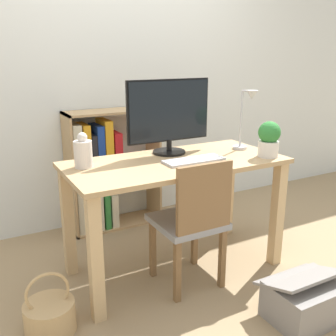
# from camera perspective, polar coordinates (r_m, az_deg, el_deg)

# --- Properties ---
(ground_plane) EXTENTS (10.00, 10.00, 0.00)m
(ground_plane) POSITION_cam_1_polar(r_m,az_deg,el_deg) (2.82, 1.00, -14.15)
(ground_plane) COLOR #997F5B
(wall_back) EXTENTS (8.00, 0.05, 2.60)m
(wall_back) POSITION_cam_1_polar(r_m,az_deg,el_deg) (3.38, -7.90, 14.00)
(wall_back) COLOR silver
(wall_back) RESTS_ON ground_plane
(desk) EXTENTS (1.41, 0.67, 0.77)m
(desk) POSITION_cam_1_polar(r_m,az_deg,el_deg) (2.56, 1.07, -2.03)
(desk) COLOR tan
(desk) RESTS_ON ground_plane
(monitor) EXTENTS (0.61, 0.22, 0.50)m
(monitor) POSITION_cam_1_polar(r_m,az_deg,el_deg) (2.65, 0.14, 7.89)
(monitor) COLOR black
(monitor) RESTS_ON desk
(keyboard) EXTENTS (0.40, 0.15, 0.02)m
(keyboard) POSITION_cam_1_polar(r_m,az_deg,el_deg) (2.49, 3.80, 1.11)
(keyboard) COLOR #B2B2B7
(keyboard) RESTS_ON desk
(vase) EXTENTS (0.11, 0.11, 0.21)m
(vase) POSITION_cam_1_polar(r_m,az_deg,el_deg) (2.40, -12.22, 2.20)
(vase) COLOR silver
(vase) RESTS_ON desk
(desk_lamp) EXTENTS (0.10, 0.19, 0.42)m
(desk_lamp) POSITION_cam_1_polar(r_m,az_deg,el_deg) (2.78, 11.35, 7.69)
(desk_lamp) COLOR #B7B7BC
(desk_lamp) RESTS_ON desk
(potted_plant) EXTENTS (0.15, 0.15, 0.24)m
(potted_plant) POSITION_cam_1_polar(r_m,az_deg,el_deg) (2.66, 14.44, 4.14)
(potted_plant) COLOR silver
(potted_plant) RESTS_ON desk
(chair) EXTENTS (0.40, 0.40, 0.84)m
(chair) POSITION_cam_1_polar(r_m,az_deg,el_deg) (2.41, 3.57, -7.44)
(chair) COLOR gray
(chair) RESTS_ON ground_plane
(bookshelf) EXTENTS (0.76, 0.28, 0.99)m
(bookshelf) POSITION_cam_1_polar(r_m,az_deg,el_deg) (3.27, -9.88, -0.69)
(bookshelf) COLOR tan
(bookshelf) RESTS_ON ground_plane
(basket) EXTENTS (0.27, 0.27, 0.35)m
(basket) POSITION_cam_1_polar(r_m,az_deg,el_deg) (2.31, -16.79, -19.82)
(basket) COLOR tan
(basket) RESTS_ON ground_plane
(storage_box) EXTENTS (0.43, 0.36, 0.28)m
(storage_box) POSITION_cam_1_polar(r_m,az_deg,el_deg) (2.42, 19.35, -17.54)
(storage_box) COLOR gray
(storage_box) RESTS_ON ground_plane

